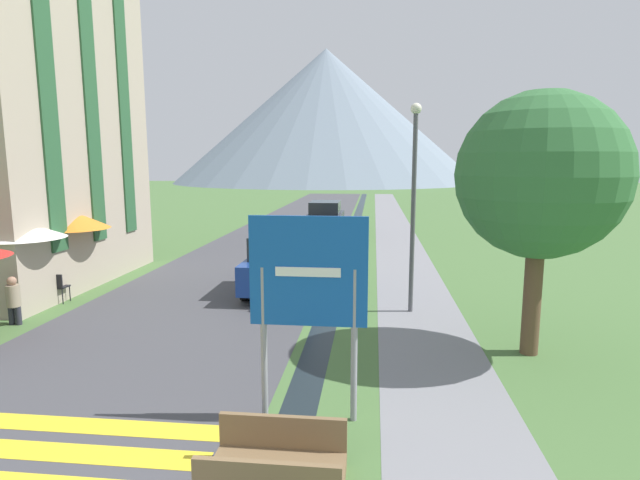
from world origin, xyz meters
name	(u,v)px	position (x,y,z in m)	size (l,w,h in m)	color
ground_plane	(323,247)	(0.00, 20.00, 0.00)	(160.00, 160.00, 0.00)	#476B38
road	(301,221)	(-2.50, 30.00, 0.00)	(6.40, 60.00, 0.01)	#424247
footpath	(392,223)	(3.60, 30.00, 0.00)	(2.20, 60.00, 0.01)	slate
drainage_channel	(356,222)	(1.20, 30.00, 0.00)	(0.60, 60.00, 0.00)	black
crosswalk_marking	(18,450)	(-2.50, 2.87, 0.01)	(5.44, 1.84, 0.01)	yellow
mountain_distant	(326,117)	(-7.24, 97.40, 12.86)	(59.39, 59.39, 25.72)	slate
road_sign	(308,289)	(1.39, 4.17, 2.06)	(1.78, 0.11, 3.17)	gray
footbridge	(275,469)	(1.20, 2.49, 0.23)	(1.70, 1.10, 0.65)	brown
parked_car_near	(284,261)	(-0.40, 11.92, 0.91)	(1.99, 4.38, 1.82)	navy
parked_car_far	(325,218)	(-0.29, 24.33, 0.91)	(1.96, 4.06, 1.82)	black
cafe_chair_far_right	(55,282)	(-6.77, 10.10, 0.51)	(0.40, 0.40, 0.85)	black
cafe_chair_far_left	(58,285)	(-6.46, 9.79, 0.51)	(0.40, 0.40, 0.85)	black
cafe_umbrella_middle_white	(23,230)	(-6.82, 9.07, 2.18)	(2.11, 2.11, 2.40)	#B7B2A8
cafe_umbrella_rear_orange	(74,220)	(-6.65, 11.07, 2.21)	(2.06, 2.06, 2.47)	#B7B2A8
person_seated_far	(13,298)	(-6.35, 7.90, 0.67)	(0.32, 0.32, 1.21)	#282833
streetlamp	(414,192)	(3.37, 10.04, 3.19)	(0.28, 0.28, 5.42)	#515156
tree_by_path	(540,176)	(5.62, 7.31, 3.67)	(3.32, 3.32, 5.35)	brown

